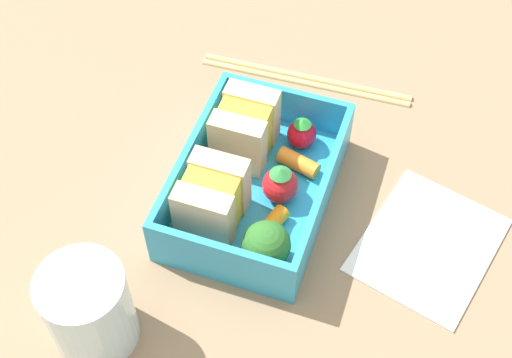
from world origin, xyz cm
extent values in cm
cube|color=#8D7155|center=(0.00, 0.00, -1.00)|extent=(120.00, 120.00, 2.00)
cube|color=#2A96C4|center=(0.00, 0.00, 0.60)|extent=(17.75, 12.37, 1.20)
cube|color=#2A96C4|center=(0.00, 5.89, 3.17)|extent=(17.75, 0.60, 3.95)
cube|color=#2A96C4|center=(0.00, -5.89, 3.17)|extent=(17.75, 0.60, 3.95)
cube|color=#2A96C4|center=(-8.57, 0.00, 3.17)|extent=(0.60, 11.17, 3.95)
cube|color=#2A96C4|center=(8.57, 0.00, 3.17)|extent=(0.60, 11.17, 3.95)
cube|color=#D5B48D|center=(-5.87, 2.38, 3.97)|extent=(1.88, 4.76, 5.55)
cube|color=yellow|center=(-3.99, 2.38, 3.97)|extent=(1.88, 4.38, 5.10)
cube|color=#D5B48D|center=(-2.10, 2.38, 3.97)|extent=(1.88, 4.76, 5.55)
cube|color=beige|center=(2.10, 2.38, 3.97)|extent=(1.88, 4.76, 5.55)
cube|color=yellow|center=(3.99, 2.38, 3.97)|extent=(1.88, 4.38, 5.10)
cube|color=beige|center=(5.87, 2.38, 3.97)|extent=(1.88, 4.76, 5.55)
cylinder|color=#98C66B|center=(-6.58, -3.10, 1.83)|extent=(1.22, 1.22, 1.25)
sphere|color=#2C6928|center=(-6.58, -3.10, 3.80)|extent=(3.86, 3.86, 3.86)
cylinder|color=orange|center=(-3.52, -2.51, 1.90)|extent=(3.76, 2.35, 1.41)
sphere|color=red|center=(0.01, -2.14, 2.75)|extent=(3.09, 3.09, 3.09)
cone|color=#2F7F3C|center=(0.01, -2.14, 4.59)|extent=(1.86, 1.86, 0.60)
cylinder|color=orange|center=(3.44, -2.76, 1.94)|extent=(2.40, 3.99, 1.48)
sphere|color=red|center=(6.20, -2.19, 2.52)|extent=(2.65, 2.65, 2.65)
cone|color=green|center=(6.20, -2.19, 4.15)|extent=(1.59, 1.59, 0.60)
cylinder|color=tan|center=(14.78, 0.06, 0.35)|extent=(1.57, 21.17, 0.70)
cylinder|color=tan|center=(15.61, 0.09, 0.35)|extent=(1.57, 21.17, 0.70)
cylinder|color=silver|center=(-16.04, 7.32, 3.98)|extent=(6.39, 6.39, 7.95)
cube|color=white|center=(-0.18, -15.20, 0.20)|extent=(14.42, 12.75, 0.40)
camera|label=1|loc=(-34.31, -11.77, 50.85)|focal=50.00mm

